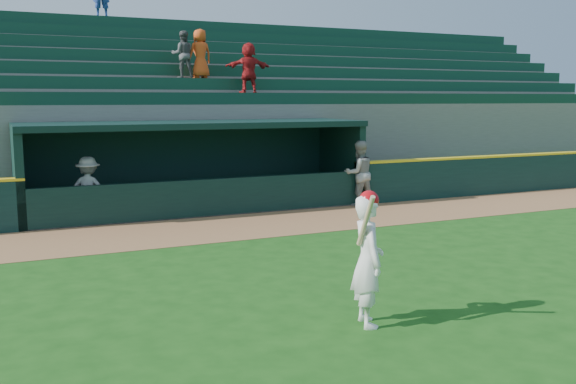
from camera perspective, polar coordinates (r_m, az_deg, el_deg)
name	(u,v)px	position (r m, az deg, el deg)	size (l,w,h in m)	color
ground	(327,278)	(11.24, 3.45, -7.65)	(120.00, 120.00, 0.00)	#194812
warning_track	(231,227)	(15.61, -5.09, -3.12)	(40.00, 3.00, 0.01)	#94623B
field_wall_right	(551,172)	(23.80, 22.36, 1.67)	(15.50, 0.30, 1.20)	black
wall_stripe_right	(552,154)	(23.74, 22.45, 3.18)	(15.50, 0.32, 0.06)	yellow
dugout_player_front	(359,173)	(18.71, 6.32, 1.67)	(0.92, 0.71, 1.89)	#A0A09B
dugout_player_inside	(89,190)	(16.85, -17.30, 0.21)	(1.07, 0.61, 1.65)	#9E9E99
dugout	(193,160)	(18.34, -8.42, 2.80)	(9.40, 2.80, 2.46)	slate
stands	(154,119)	(22.68, -11.83, 6.37)	(34.50, 6.25, 7.61)	slate
batter_at_plate	(368,258)	(8.82, 7.11, -5.87)	(0.58, 0.85, 1.88)	white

